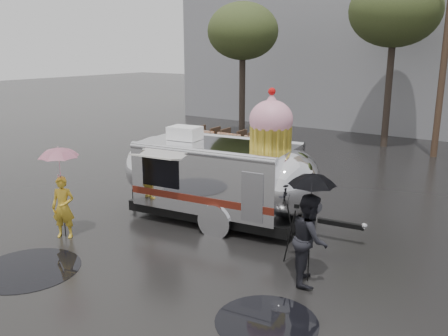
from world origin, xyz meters
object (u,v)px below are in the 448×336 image
Objects in this scene: person_right at (310,239)px; tripod at (296,228)px; airstream_trailer at (221,174)px; person_left at (63,207)px.

person_right reaches higher than tripod.
airstream_trailer is 4.05m from person_right.
airstream_trailer is at bearing 35.45° from person_right.
airstream_trailer is 5.18× the size of tripod.
airstream_trailer reaches higher than tripod.
person_left reaches higher than tripod.
person_right is (3.55, -1.91, -0.40)m from airstream_trailer.
person_left is (-2.59, -3.26, -0.55)m from airstream_trailer.
airstream_trailer is 4.20m from person_left.
person_right is at bearing -17.19° from person_left.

